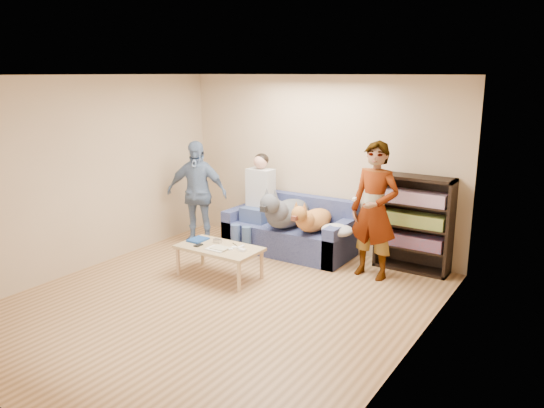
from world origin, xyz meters
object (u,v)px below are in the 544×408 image
Objects in this scene: dog_tan at (312,219)px; coffee_table at (219,250)px; person_standing_left at (197,193)px; bookshelf at (414,222)px; camera_silver at (218,241)px; person_seated at (257,198)px; sofa at (290,233)px; person_standing_right at (374,211)px; notebook_blue at (198,240)px; dog_gray at (285,212)px.

dog_tan reaches higher than coffee_table.
bookshelf is (3.19, 0.73, -0.14)m from person_standing_left.
person_seated is at bearing 97.78° from camera_silver.
sofa is 1.86m from bookshelf.
person_standing_left is at bearing -160.40° from sofa.
notebook_blue is (-2.07, -1.07, -0.46)m from person_standing_right.
person_seated is 1.34× the size of coffee_table.
notebook_blue is at bearing -146.51° from person_standing_right.
bookshelf reaches higher than dog_gray.
person_standing_right reaches higher than dog_gray.
dog_gray is at bearing 59.36° from notebook_blue.
notebook_blue is at bearing -133.48° from dog_tan.
coffee_table is 2.64m from bookshelf.
dog_tan is at bearing 52.98° from camera_silver.
bookshelf reaches higher than coffee_table.
person_seated is 1.38m from coffee_table.
dog_gray is (0.56, -0.10, -0.11)m from person_seated.
notebook_blue is at bearing 172.87° from coffee_table.
notebook_blue is 0.41m from coffee_table.
dog_tan is at bearing 59.82° from coffee_table.
dog_gray is at bearing -176.11° from dog_tan.
person_standing_left is 0.86× the size of sofa.
person_standing_right is 1.96m from person_seated.
sofa is 0.61m from dog_tan.
sofa is at bearing 65.00° from notebook_blue.
notebook_blue is at bearing -115.00° from sofa.
person_seated reaches higher than camera_silver.
person_standing_left is 1.36m from camera_silver.
dog_gray is at bearing -176.70° from person_standing_right.
dog_tan is at bearing -11.63° from person_standing_left.
coffee_table is at bearing -120.18° from dog_tan.
bookshelf is at bearing 8.84° from person_seated.
coffee_table is (-0.24, -1.42, 0.09)m from sofa.
person_seated is (-1.95, 0.17, -0.12)m from person_standing_right.
person_standing_left is at bearing 142.26° from camera_silver.
bookshelf is (1.33, 0.43, 0.07)m from dog_tan.
dog_gray is (0.68, 1.14, 0.23)m from notebook_blue.
person_standing_right is 1.01m from dog_tan.
coffee_table is at bearing -45.00° from camera_silver.
dog_tan is (1.11, 1.17, 0.18)m from notebook_blue.
sofa reaches higher than notebook_blue.
coffee_table is (0.28, -1.29, -0.40)m from person_seated.
camera_silver is 0.10× the size of coffee_table.
coffee_table is at bearing -140.99° from bookshelf.
sofa is 1.44m from coffee_table.
person_standing_right is 1.22× the size of person_seated.
bookshelf is at bearing -7.88° from person_standing_left.
bookshelf is (1.80, 0.23, 0.40)m from sofa.
sofa is (0.36, 1.30, -0.16)m from camera_silver.
notebook_blue is 0.29m from camera_silver.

